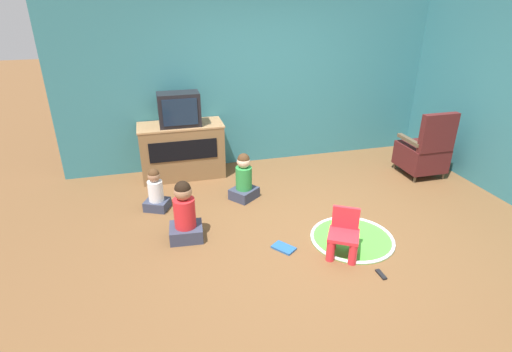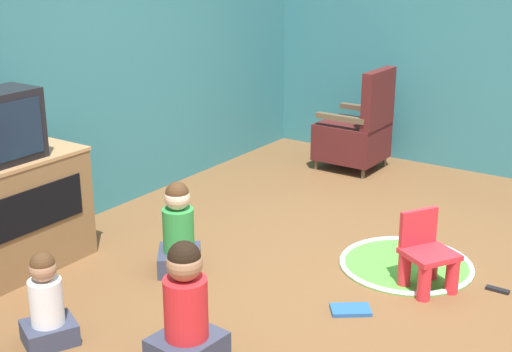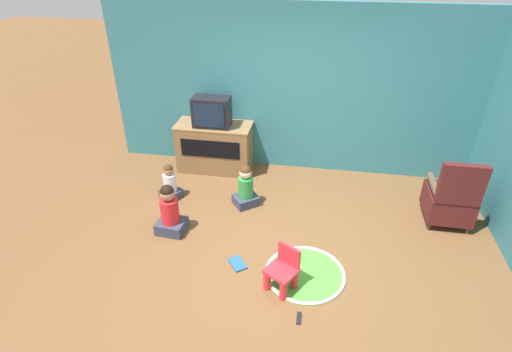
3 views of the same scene
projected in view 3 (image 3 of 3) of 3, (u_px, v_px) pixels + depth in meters
The scene contains 12 objects.
ground_plane at pixel (278, 250), 4.96m from camera, with size 30.00×30.00×0.00m, color brown.
wall_back at pixel (293, 91), 6.17m from camera, with size 5.84×0.12×2.60m.
tv_cabinet at pixel (215, 146), 6.51m from camera, with size 1.21×0.55×0.80m.
television at pixel (212, 112), 6.14m from camera, with size 0.57×0.33×0.47m.
black_armchair at pixel (450, 199), 5.26m from camera, with size 0.57×0.62×1.01m.
yellow_kid_chair at pixel (282, 273), 4.33m from camera, with size 0.42×0.41×0.51m.
play_mat at pixel (305, 273), 4.60m from camera, with size 0.93×0.93×0.04m.
child_watching_left at pixel (246, 188), 5.67m from camera, with size 0.43×0.42×0.64m.
child_watching_center at pixel (170, 183), 5.85m from camera, with size 0.36×0.34×0.56m.
child_watching_right at pixel (170, 212), 5.13m from camera, with size 0.38×0.34×0.71m.
book at pixel (238, 264), 4.73m from camera, with size 0.26×0.28×0.02m.
remote_control at pixel (299, 318), 4.05m from camera, with size 0.05×0.15×0.02m.
Camera 3 is at (0.37, -3.78, 3.33)m, focal length 28.00 mm.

